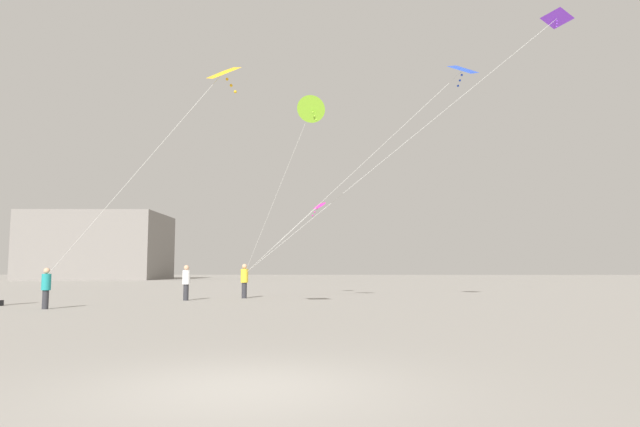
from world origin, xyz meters
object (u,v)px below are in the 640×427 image
at_px(person_in_white, 186,281).
at_px(kite_lime_diamond, 311,110).
at_px(person_in_yellow, 244,279).
at_px(handbag_beside_flyer, 0,303).
at_px(kite_violet_delta, 546,28).
at_px(building_left_hall, 99,247).
at_px(kite_cobalt_delta, 457,76).
at_px(person_in_teal, 46,286).
at_px(kite_magenta_diamond, 318,206).
at_px(kite_amber_delta, 219,78).

relative_size(person_in_white, kite_lime_diamond, 0.22).
bearing_deg(person_in_yellow, handbag_beside_flyer, -107.65).
distance_m(kite_violet_delta, building_left_hall, 74.96).
bearing_deg(building_left_hall, kite_cobalt_delta, -54.29).
height_order(person_in_teal, building_left_hall, building_left_hall).
xyz_separation_m(person_in_teal, kite_magenta_diamond, (10.18, 11.82, 4.48)).
bearing_deg(kite_violet_delta, kite_cobalt_delta, -141.31).
xyz_separation_m(person_in_yellow, kite_magenta_diamond, (3.85, 3.30, 4.36)).
height_order(kite_violet_delta, building_left_hall, kite_violet_delta).
xyz_separation_m(person_in_teal, kite_cobalt_delta, (16.89, 3.04, 9.38)).
height_order(person_in_yellow, kite_cobalt_delta, kite_cobalt_delta).
bearing_deg(kite_amber_delta, kite_lime_diamond, 68.16).
distance_m(kite_cobalt_delta, kite_violet_delta, 8.42).
distance_m(person_in_white, person_in_teal, 7.34).
distance_m(kite_magenta_diamond, handbag_beside_flyer, 17.36).
bearing_deg(kite_magenta_diamond, kite_amber_delta, -99.75).
xyz_separation_m(kite_cobalt_delta, building_left_hall, (-43.42, 60.41, -5.21)).
relative_size(kite_lime_diamond, building_left_hall, 0.40).
relative_size(person_in_teal, handbag_beside_flyer, 5.07).
bearing_deg(kite_cobalt_delta, kite_magenta_diamond, 127.38).
distance_m(person_in_yellow, kite_violet_delta, 21.11).
bearing_deg(person_in_teal, kite_cobalt_delta, 156.11).
bearing_deg(kite_amber_delta, person_in_teal, 155.32).
height_order(person_in_teal, kite_amber_delta, kite_amber_delta).
bearing_deg(person_in_teal, kite_lime_diamond, 163.71).
xyz_separation_m(building_left_hall, handbag_beside_flyer, (23.55, -61.66, -4.94)).
bearing_deg(handbag_beside_flyer, person_in_teal, -31.06).
bearing_deg(person_in_yellow, kite_amber_delta, -47.70).
bearing_deg(person_in_yellow, building_left_hall, 157.39).
xyz_separation_m(person_in_white, kite_magenta_diamond, (6.39, 5.54, 4.40)).
bearing_deg(kite_magenta_diamond, kite_cobalt_delta, -52.62).
bearing_deg(kite_cobalt_delta, kite_lime_diamond, 177.79).
bearing_deg(kite_violet_delta, person_in_yellow, 176.80).
bearing_deg(kite_magenta_diamond, kite_violet_delta, -18.72).
relative_size(person_in_teal, kite_cobalt_delta, 0.14).
xyz_separation_m(person_in_teal, kite_violet_delta, (22.59, 7.61, 13.56)).
bearing_deg(kite_cobalt_delta, kite_amber_delta, -145.09).
bearing_deg(kite_lime_diamond, person_in_white, 155.26).
bearing_deg(kite_cobalt_delta, kite_violet_delta, 38.69).
height_order(kite_violet_delta, kite_lime_diamond, kite_violet_delta).
bearing_deg(handbag_beside_flyer, kite_magenta_diamond, 37.31).
bearing_deg(handbag_beside_flyer, kite_lime_diamond, 6.48).
relative_size(kite_amber_delta, kite_magenta_diamond, 1.89).
xyz_separation_m(kite_cobalt_delta, kite_lime_diamond, (-6.62, 0.26, -1.40)).
bearing_deg(person_in_yellow, kite_cobalt_delta, 9.06).
bearing_deg(building_left_hall, person_in_yellow, -59.11).
height_order(kite_magenta_diamond, kite_lime_diamond, kite_lime_diamond).
bearing_deg(kite_magenta_diamond, building_left_hall, 125.41).
bearing_deg(person_in_teal, kite_amber_delta, 121.21).
bearing_deg(person_in_white, kite_amber_delta, -0.42).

